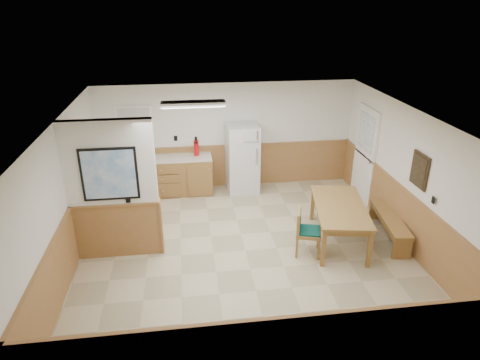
{
  "coord_description": "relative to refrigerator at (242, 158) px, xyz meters",
  "views": [
    {
      "loc": [
        -0.99,
        -6.6,
        4.31
      ],
      "look_at": [
        -0.04,
        0.4,
        1.24
      ],
      "focal_mm": 32.0,
      "sensor_mm": 36.0,
      "label": 1
    }
  ],
  "objects": [
    {
      "name": "ground",
      "position": [
        -0.31,
        -2.63,
        -0.81
      ],
      "size": [
        6.0,
        6.0,
        0.0
      ],
      "primitive_type": "plane",
      "color": "#C1B18A",
      "rests_on": "ground"
    },
    {
      "name": "ceiling",
      "position": [
        -0.31,
        -2.63,
        1.69
      ],
      "size": [
        6.0,
        6.0,
        0.02
      ],
      "primitive_type": "cube",
      "color": "white",
      "rests_on": "back_wall"
    },
    {
      "name": "back_wall",
      "position": [
        -0.31,
        0.37,
        0.44
      ],
      "size": [
        6.0,
        0.02,
        2.5
      ],
      "primitive_type": "cube",
      "color": "white",
      "rests_on": "ground"
    },
    {
      "name": "right_wall",
      "position": [
        2.69,
        -2.63,
        0.44
      ],
      "size": [
        0.02,
        6.0,
        2.5
      ],
      "primitive_type": "cube",
      "color": "white",
      "rests_on": "ground"
    },
    {
      "name": "left_wall",
      "position": [
        -3.31,
        -2.63,
        0.44
      ],
      "size": [
        0.02,
        6.0,
        2.5
      ],
      "primitive_type": "cube",
      "color": "white",
      "rests_on": "ground"
    },
    {
      "name": "wainscot_back",
      "position": [
        -0.31,
        0.35,
        -0.31
      ],
      "size": [
        6.0,
        0.04,
        1.0
      ],
      "primitive_type": "cube",
      "color": "#A46641",
      "rests_on": "ground"
    },
    {
      "name": "wainscot_right",
      "position": [
        2.67,
        -2.63,
        -0.31
      ],
      "size": [
        0.04,
        6.0,
        1.0
      ],
      "primitive_type": "cube",
      "color": "#A46641",
      "rests_on": "ground"
    },
    {
      "name": "wainscot_left",
      "position": [
        -3.29,
        -2.63,
        -0.31
      ],
      "size": [
        0.04,
        6.0,
        1.0
      ],
      "primitive_type": "cube",
      "color": "#A46641",
      "rests_on": "ground"
    },
    {
      "name": "partition_wall",
      "position": [
        -2.56,
        -2.43,
        0.42
      ],
      "size": [
        1.5,
        0.2,
        2.5
      ],
      "color": "white",
      "rests_on": "ground"
    },
    {
      "name": "kitchen_counter",
      "position": [
        -1.52,
        0.05,
        -0.35
      ],
      "size": [
        2.2,
        0.61,
        1.0
      ],
      "color": "brown",
      "rests_on": "ground"
    },
    {
      "name": "exterior_door",
      "position": [
        2.65,
        -0.73,
        0.24
      ],
      "size": [
        0.07,
        1.02,
        2.15
      ],
      "color": "white",
      "rests_on": "ground"
    },
    {
      "name": "kitchen_window",
      "position": [
        -2.41,
        0.35,
        0.74
      ],
      "size": [
        0.8,
        0.04,
        1.0
      ],
      "color": "white",
      "rests_on": "back_wall"
    },
    {
      "name": "wall_painting",
      "position": [
        2.66,
        -2.93,
        0.74
      ],
      "size": [
        0.04,
        0.5,
        0.6
      ],
      "color": "#322414",
      "rests_on": "right_wall"
    },
    {
      "name": "fluorescent_fixture",
      "position": [
        -1.11,
        -1.33,
        1.64
      ],
      "size": [
        1.2,
        0.3,
        0.09
      ],
      "color": "white",
      "rests_on": "ceiling"
    },
    {
      "name": "refrigerator",
      "position": [
        0.0,
        0.0,
        0.0
      ],
      "size": [
        0.75,
        0.74,
        1.62
      ],
      "rotation": [
        0.0,
        0.0,
        0.06
      ],
      "color": "silver",
      "rests_on": "ground"
    },
    {
      "name": "dining_table",
      "position": [
        1.47,
        -2.53,
        -0.15
      ],
      "size": [
        1.2,
        1.93,
        0.75
      ],
      "rotation": [
        0.0,
        0.0,
        -0.18
      ],
      "color": "#A4753C",
      "rests_on": "ground"
    },
    {
      "name": "dining_bench",
      "position": [
        2.49,
        -2.53,
        -0.46
      ],
      "size": [
        0.55,
        1.6,
        0.45
      ],
      "rotation": [
        0.0,
        0.0,
        -0.14
      ],
      "color": "#A4753C",
      "rests_on": "ground"
    },
    {
      "name": "dining_chair",
      "position": [
        0.71,
        -2.82,
        -0.31
      ],
      "size": [
        0.7,
        0.56,
        0.85
      ],
      "rotation": [
        0.0,
        0.0,
        -0.28
      ],
      "color": "#A4753C",
      "rests_on": "ground"
    },
    {
      "name": "fire_extinguisher",
      "position": [
        -1.05,
        0.09,
        0.29
      ],
      "size": [
        0.12,
        0.12,
        0.45
      ],
      "rotation": [
        0.0,
        0.0,
        -0.04
      ],
      "color": "red",
      "rests_on": "kitchen_counter"
    },
    {
      "name": "soap_bottle",
      "position": [
        -2.58,
        0.02,
        0.2
      ],
      "size": [
        0.07,
        0.07,
        0.21
      ],
      "primitive_type": "cylinder",
      "rotation": [
        0.0,
        0.0,
        0.1
      ],
      "color": "#178135",
      "rests_on": "kitchen_counter"
    }
  ]
}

